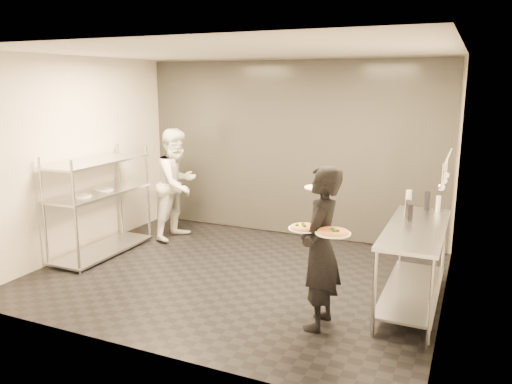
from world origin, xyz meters
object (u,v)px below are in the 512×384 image
at_px(pizza_plate_near, 304,227).
at_px(pos_monitor, 409,210).
at_px(pizza_plate_far, 333,232).
at_px(bottle_green, 408,200).
at_px(pass_rack, 100,202).
at_px(chef, 177,184).
at_px(salad_plate, 319,186).
at_px(bottle_dark, 427,201).
at_px(waiter, 320,248).
at_px(bottle_clear, 438,203).
at_px(prep_counter, 414,252).

height_order(pizza_plate_near, pos_monitor, pizza_plate_near).
xyz_separation_m(pizza_plate_far, bottle_green, (0.45, 1.78, -0.05)).
bearing_deg(pizza_plate_far, pos_monitor, 70.70).
relative_size(pass_rack, chef, 0.92).
height_order(salad_plate, bottle_green, salad_plate).
height_order(bottle_green, bottle_dark, bottle_green).
relative_size(waiter, pos_monitor, 6.38).
height_order(waiter, bottle_clear, waiter).
height_order(pass_rack, pizza_plate_far, pass_rack).
relative_size(pizza_plate_far, bottle_dark, 1.46).
bearing_deg(salad_plate, chef, 149.65).
xyz_separation_m(bottle_green, bottle_clear, (0.33, 0.14, -0.03)).
xyz_separation_m(prep_counter, waiter, (-0.81, -0.87, 0.20)).
relative_size(pass_rack, pizza_plate_near, 5.30).
bearing_deg(bottle_clear, waiter, -120.09).
xyz_separation_m(prep_counter, salad_plate, (-0.93, -0.55, 0.76)).
relative_size(pizza_plate_far, bottle_clear, 1.81).
bearing_deg(pass_rack, pos_monitor, 4.32).
height_order(waiter, salad_plate, waiter).
relative_size(chef, bottle_clear, 9.53).
xyz_separation_m(pizza_plate_near, bottle_clear, (1.08, 1.84, -0.07)).
bearing_deg(pizza_plate_far, salad_plate, 118.73).
bearing_deg(bottle_green, chef, 173.11).
bearing_deg(waiter, chef, -123.86).
distance_m(pizza_plate_far, salad_plate, 0.71).
distance_m(prep_counter, waiter, 1.20).
height_order(prep_counter, chef, chef).
distance_m(prep_counter, bottle_dark, 0.90).
relative_size(pizza_plate_near, pos_monitor, 1.16).
bearing_deg(bottle_green, salad_plate, -122.13).
bearing_deg(pizza_plate_near, salad_plate, 90.82).
bearing_deg(pass_rack, pizza_plate_near, -16.95).
xyz_separation_m(prep_counter, bottle_green, (-0.17, 0.66, 0.42)).
bearing_deg(salad_plate, bottle_clear, 51.03).
relative_size(chef, bottle_dark, 7.70).
bearing_deg(bottle_clear, prep_counter, -101.15).
height_order(pass_rack, chef, chef).
distance_m(pos_monitor, bottle_dark, 0.51).
distance_m(pass_rack, waiter, 3.63).
bearing_deg(pos_monitor, pass_rack, 170.27).
distance_m(waiter, bottle_clear, 1.94).
distance_m(pizza_plate_near, bottle_clear, 2.14).
relative_size(prep_counter, bottle_green, 7.16).
bearing_deg(bottle_dark, prep_counter, -92.04).
bearing_deg(pass_rack, bottle_dark, 10.43).
distance_m(salad_plate, pos_monitor, 1.24).
bearing_deg(pos_monitor, salad_plate, -147.32).
xyz_separation_m(chef, pizza_plate_near, (2.81, -2.13, 0.21)).
bearing_deg(chef, bottle_clear, -88.55).
bearing_deg(chef, bottle_dark, -88.70).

